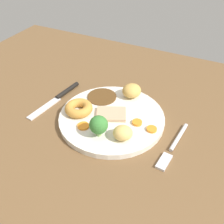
% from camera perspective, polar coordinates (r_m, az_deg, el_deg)
% --- Properties ---
extents(dining_table, '(1.20, 0.84, 0.04)m').
position_cam_1_polar(dining_table, '(0.64, 1.43, -3.44)').
color(dining_table, brown).
rests_on(dining_table, ground).
extents(dinner_plate, '(0.25, 0.25, 0.01)m').
position_cam_1_polar(dinner_plate, '(0.63, -0.00, -1.20)').
color(dinner_plate, silver).
rests_on(dinner_plate, dining_table).
extents(gravy_pool, '(0.08, 0.08, 0.00)m').
position_cam_1_polar(gravy_pool, '(0.69, -2.22, 3.37)').
color(gravy_pool, '#563819').
rests_on(gravy_pool, dinner_plate).
extents(meat_slice_main, '(0.09, 0.08, 0.01)m').
position_cam_1_polar(meat_slice_main, '(0.62, -0.37, -0.71)').
color(meat_slice_main, tan).
rests_on(meat_slice_main, dinner_plate).
extents(yorkshire_pudding, '(0.07, 0.07, 0.02)m').
position_cam_1_polar(yorkshire_pudding, '(0.64, -7.27, 0.84)').
color(yorkshire_pudding, '#C68938').
rests_on(yorkshire_pudding, dinner_plate).
extents(roast_potato_left, '(0.06, 0.05, 0.03)m').
position_cam_1_polar(roast_potato_left, '(0.56, 2.38, -4.58)').
color(roast_potato_left, '#D8B260').
rests_on(roast_potato_left, dinner_plate).
extents(roast_potato_right, '(0.07, 0.07, 0.04)m').
position_cam_1_polar(roast_potato_right, '(0.68, 4.32, 4.65)').
color(roast_potato_right, tan).
rests_on(roast_potato_right, dinner_plate).
extents(carrot_coin_front, '(0.02, 0.02, 0.01)m').
position_cam_1_polar(carrot_coin_front, '(0.59, 8.64, -3.72)').
color(carrot_coin_front, orange).
rests_on(carrot_coin_front, dinner_plate).
extents(carrot_coin_back, '(0.03, 0.03, 0.00)m').
position_cam_1_polar(carrot_coin_back, '(0.60, -6.28, -3.04)').
color(carrot_coin_back, orange).
rests_on(carrot_coin_back, dinner_plate).
extents(carrot_coin_side, '(0.02, 0.02, 0.01)m').
position_cam_1_polar(carrot_coin_side, '(0.61, 5.41, -2.42)').
color(carrot_coin_side, orange).
rests_on(carrot_coin_side, dinner_plate).
extents(broccoli_floret, '(0.04, 0.04, 0.05)m').
position_cam_1_polar(broccoli_floret, '(0.56, -2.94, -2.86)').
color(broccoli_floret, '#8CB766').
rests_on(broccoli_floret, dinner_plate).
extents(fork, '(0.03, 0.15, 0.01)m').
position_cam_1_polar(fork, '(0.58, 13.17, -7.36)').
color(fork, silver).
rests_on(fork, dining_table).
extents(knife, '(0.04, 0.19, 0.01)m').
position_cam_1_polar(knife, '(0.72, -11.43, 3.31)').
color(knife, black).
rests_on(knife, dining_table).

